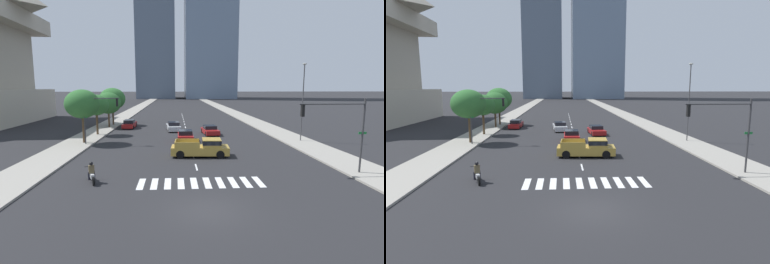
% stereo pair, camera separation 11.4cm
% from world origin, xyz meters
% --- Properties ---
extents(ground_plane, '(800.00, 800.00, 0.00)m').
position_xyz_m(ground_plane, '(0.00, 0.00, 0.00)').
color(ground_plane, '#232326').
extents(sidewalk_east, '(4.00, 260.00, 0.15)m').
position_xyz_m(sidewalk_east, '(13.04, 30.00, 0.07)').
color(sidewalk_east, gray).
rests_on(sidewalk_east, ground).
extents(sidewalk_west, '(4.00, 260.00, 0.15)m').
position_xyz_m(sidewalk_west, '(-13.04, 30.00, 0.07)').
color(sidewalk_west, gray).
rests_on(sidewalk_west, ground).
extents(crosswalk_near, '(8.55, 2.36, 0.01)m').
position_xyz_m(crosswalk_near, '(-0.00, 4.56, 0.00)').
color(crosswalk_near, silver).
rests_on(crosswalk_near, ground).
extents(lane_divider_center, '(0.14, 50.00, 0.01)m').
position_xyz_m(lane_divider_center, '(0.00, 32.56, 0.00)').
color(lane_divider_center, silver).
rests_on(lane_divider_center, ground).
extents(motorcycle_lead, '(1.09, 1.96, 1.49)m').
position_xyz_m(motorcycle_lead, '(-7.49, 5.12, 0.58)').
color(motorcycle_lead, black).
rests_on(motorcycle_lead, ground).
extents(pickup_truck, '(5.53, 2.38, 1.67)m').
position_xyz_m(pickup_truck, '(0.90, 12.36, 0.81)').
color(pickup_truck, '#B28E38').
rests_on(pickup_truck, ground).
extents(sedan_red_0, '(1.92, 4.30, 1.36)m').
position_xyz_m(sedan_red_0, '(-0.47, 20.29, 0.63)').
color(sedan_red_0, maroon).
rests_on(sedan_red_0, ground).
extents(sedan_red_1, '(1.82, 4.80, 1.32)m').
position_xyz_m(sedan_red_1, '(-9.01, 32.58, 0.61)').
color(sedan_red_1, maroon).
rests_on(sedan_red_1, ground).
extents(sedan_red_2, '(2.23, 4.44, 1.23)m').
position_xyz_m(sedan_red_2, '(3.14, 25.29, 0.57)').
color(sedan_red_2, maroon).
rests_on(sedan_red_2, ground).
extents(sedan_silver_3, '(2.28, 4.95, 1.34)m').
position_xyz_m(sedan_silver_3, '(-1.95, 29.06, 0.62)').
color(sedan_silver_3, '#B7BABF').
rests_on(sedan_silver_3, ground).
extents(traffic_signal_near, '(5.19, 0.28, 5.54)m').
position_xyz_m(traffic_signal_near, '(10.25, 5.90, 4.00)').
color(traffic_signal_near, '#333335').
rests_on(traffic_signal_near, sidewalk_east).
extents(traffic_signal_far, '(4.23, 0.28, 5.51)m').
position_xyz_m(traffic_signal_far, '(-10.35, 18.56, 3.92)').
color(traffic_signal_far, '#333335').
rests_on(traffic_signal_far, sidewalk_west).
extents(street_lamp_east, '(0.50, 0.24, 9.10)m').
position_xyz_m(street_lamp_east, '(13.34, 19.11, 5.32)').
color(street_lamp_east, '#3F3F42').
rests_on(street_lamp_east, sidewalk_east).
extents(street_tree_nearest, '(3.86, 3.86, 6.10)m').
position_xyz_m(street_tree_nearest, '(-12.24, 19.35, 4.59)').
color(street_tree_nearest, '#4C3823').
rests_on(street_tree_nearest, sidewalk_west).
extents(street_tree_second, '(3.27, 3.27, 5.36)m').
position_xyz_m(street_tree_second, '(-12.24, 25.35, 4.10)').
color(street_tree_second, '#4C3823').
rests_on(street_tree_second, sidewalk_west).
extents(street_tree_third, '(3.99, 3.99, 5.53)m').
position_xyz_m(street_tree_third, '(-12.24, 32.56, 3.98)').
color(street_tree_third, '#4C3823').
rests_on(street_tree_third, sidewalk_west).
extents(street_tree_fourth, '(4.33, 4.33, 6.21)m').
position_xyz_m(street_tree_fourth, '(-12.24, 35.78, 4.51)').
color(street_tree_fourth, '#4C3823').
rests_on(street_tree_fourth, sidewalk_west).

